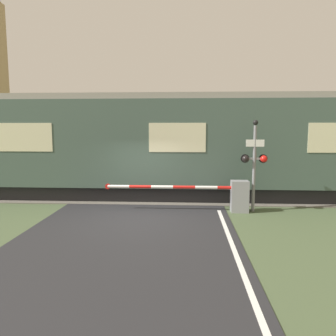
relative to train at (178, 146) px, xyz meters
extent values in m
plane|color=#475638|center=(-1.22, -3.30, -2.17)|extent=(80.00, 80.00, 0.00)
cube|color=#666056|center=(-1.22, 0.00, -2.16)|extent=(36.00, 3.20, 0.03)
cube|color=#595451|center=(-1.22, -0.72, -2.09)|extent=(36.00, 0.08, 0.10)
cube|color=#595451|center=(-1.22, 0.72, -2.09)|extent=(36.00, 0.08, 0.10)
cube|color=black|center=(0.00, 0.00, -1.87)|extent=(19.62, 2.34, 0.60)
cube|color=#42564C|center=(0.00, 0.00, 0.13)|extent=(21.33, 2.75, 3.41)
cube|color=gray|center=(0.00, 0.00, 1.96)|extent=(20.90, 2.53, 0.24)
cube|color=beige|center=(0.00, -1.39, 0.39)|extent=(2.13, 0.02, 1.09)
cube|color=beige|center=(-5.87, -1.39, 0.39)|extent=(2.13, 0.02, 1.09)
cube|color=gray|center=(2.21, -2.37, -1.62)|extent=(0.60, 0.44, 1.10)
cylinder|color=gray|center=(2.21, -2.37, -1.32)|extent=(0.16, 0.16, 0.18)
cylinder|color=red|center=(1.82, -2.37, -1.32)|extent=(0.77, 0.11, 0.11)
cylinder|color=white|center=(1.05, -2.37, -1.32)|extent=(0.77, 0.11, 0.11)
cylinder|color=red|center=(0.28, -2.37, -1.32)|extent=(0.77, 0.11, 0.11)
cylinder|color=white|center=(-0.50, -2.37, -1.32)|extent=(0.77, 0.11, 0.11)
cylinder|color=red|center=(-1.27, -2.37, -1.32)|extent=(0.77, 0.11, 0.11)
cylinder|color=white|center=(-2.05, -2.37, -1.32)|extent=(0.77, 0.11, 0.11)
cylinder|color=red|center=(-2.43, -2.37, -1.32)|extent=(0.20, 0.02, 0.20)
cylinder|color=gray|center=(2.71, -2.25, -0.67)|extent=(0.11, 0.11, 3.00)
cube|color=gray|center=(2.71, -2.25, -0.31)|extent=(0.74, 0.07, 0.07)
sphere|color=black|center=(2.39, -2.30, -0.31)|extent=(0.24, 0.24, 0.24)
sphere|color=red|center=(3.02, -2.30, -0.31)|extent=(0.24, 0.24, 0.24)
cylinder|color=black|center=(2.39, -2.19, -0.31)|extent=(0.30, 0.06, 0.30)
cylinder|color=black|center=(3.02, -2.19, -0.31)|extent=(0.30, 0.06, 0.30)
cube|color=white|center=(2.71, -2.29, 0.23)|extent=(0.62, 0.02, 0.24)
sphere|color=black|center=(2.71, -2.25, 0.93)|extent=(0.18, 0.18, 0.18)
camera|label=1|loc=(0.36, -13.69, 0.75)|focal=35.00mm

